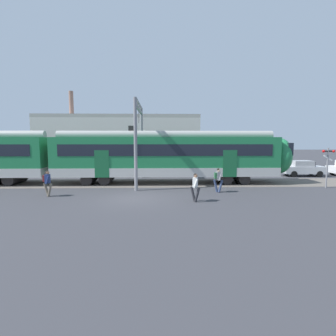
# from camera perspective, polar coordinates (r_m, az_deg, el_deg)

# --- Properties ---
(ground_plane) EXTENTS (160.00, 160.00, 0.00)m
(ground_plane) POSITION_cam_1_polar(r_m,az_deg,el_deg) (16.30, -7.29, -6.61)
(ground_plane) COLOR #38383D
(track_bed) EXTENTS (80.00, 4.40, 0.01)m
(track_bed) POSITION_cam_1_polar(r_m,az_deg,el_deg) (24.28, -27.43, -3.03)
(track_bed) COLOR #605951
(track_bed) RESTS_ON ground
(commuter_train) EXTENTS (38.05, 3.07, 4.73)m
(commuter_train) POSITION_cam_1_polar(r_m,az_deg,el_deg) (23.08, -22.14, 2.38)
(commuter_train) COLOR #B7B7B2
(commuter_train) RESTS_ON ground
(pedestrian_navy) EXTENTS (0.63, 0.53, 1.67)m
(pedestrian_navy) POSITION_cam_1_polar(r_m,az_deg,el_deg) (18.27, -24.80, -2.60)
(pedestrian_navy) COLOR #6B6051
(pedestrian_navy) RESTS_ON ground
(pedestrian_white) EXTENTS (0.59, 0.63, 1.67)m
(pedestrian_white) POSITION_cam_1_polar(r_m,az_deg,el_deg) (15.28, 5.94, -3.77)
(pedestrian_white) COLOR #28282D
(pedestrian_white) RESTS_ON ground
(pedestrian_grey) EXTENTS (0.66, 0.53, 1.67)m
(pedestrian_grey) POSITION_cam_1_polar(r_m,az_deg,el_deg) (18.22, 10.82, -2.16)
(pedestrian_grey) COLOR navy
(pedestrian_grey) RESTS_ON ground
(parked_car_silver) EXTENTS (4.05, 1.86, 1.54)m
(parked_car_silver) POSITION_cam_1_polar(r_m,az_deg,el_deg) (29.21, 27.25, -0.05)
(parked_car_silver) COLOR #B7BABF
(parked_car_silver) RESTS_ON ground
(catenary_gantry) EXTENTS (0.24, 6.64, 6.53)m
(catenary_gantry) POSITION_cam_1_polar(r_m,az_deg,el_deg) (21.69, -6.35, 8.03)
(catenary_gantry) COLOR gray
(catenary_gantry) RESTS_ON ground
(crossing_signal) EXTENTS (0.96, 0.22, 3.00)m
(crossing_signal) POSITION_cam_1_polar(r_m,az_deg,el_deg) (22.74, 31.42, 1.27)
(crossing_signal) COLOR gray
(crossing_signal) RESTS_ON ground
(background_building) EXTENTS (18.39, 5.00, 9.20)m
(background_building) POSITION_cam_1_polar(r_m,az_deg,el_deg) (31.70, -10.46, 5.36)
(background_building) COLOR beige
(background_building) RESTS_ON ground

